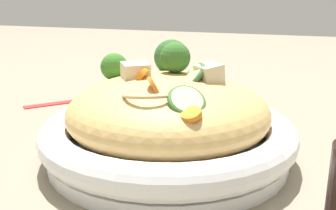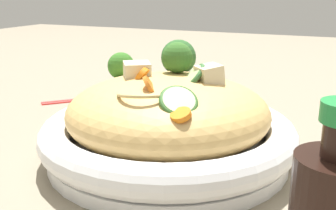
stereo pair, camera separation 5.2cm
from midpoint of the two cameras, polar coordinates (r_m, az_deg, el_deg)
ground_plane at (r=0.54m, az=2.75°, el=-7.40°), size 3.00×3.00×0.00m
serving_bowl at (r=0.53m, az=2.80°, el=-4.58°), size 0.33×0.33×0.06m
noodle_heap at (r=0.52m, az=2.83°, el=-1.00°), size 0.26×0.26×0.09m
broccoli_florets at (r=0.58m, az=2.10°, el=6.25°), size 0.15×0.13×0.08m
carrot_coins at (r=0.50m, az=1.96°, el=2.90°), size 0.12×0.21×0.04m
zucchini_slices at (r=0.47m, az=5.71°, el=2.24°), size 0.07×0.13×0.04m
chicken_chunks at (r=0.51m, az=2.89°, el=4.39°), size 0.14×0.06×0.03m
chopsticks_pair at (r=0.83m, az=-8.14°, el=1.09°), size 0.16×0.17×0.01m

